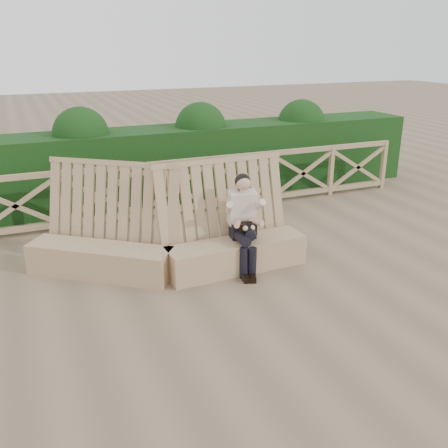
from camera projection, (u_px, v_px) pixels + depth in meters
name	position (u px, v px, depth m)	size (l,w,h in m)	color
ground	(255.00, 293.00, 6.75)	(60.00, 60.00, 0.00)	brown
bench	(169.00, 245.00, 7.32)	(3.94, 1.91, 1.58)	#927B53
woman	(244.00, 219.00, 7.28)	(0.47, 0.89, 1.42)	black
guardrail	(175.00, 188.00, 9.59)	(10.10, 0.09, 1.10)	#937E56
hedge	(157.00, 164.00, 10.56)	(12.00, 1.20, 1.50)	black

